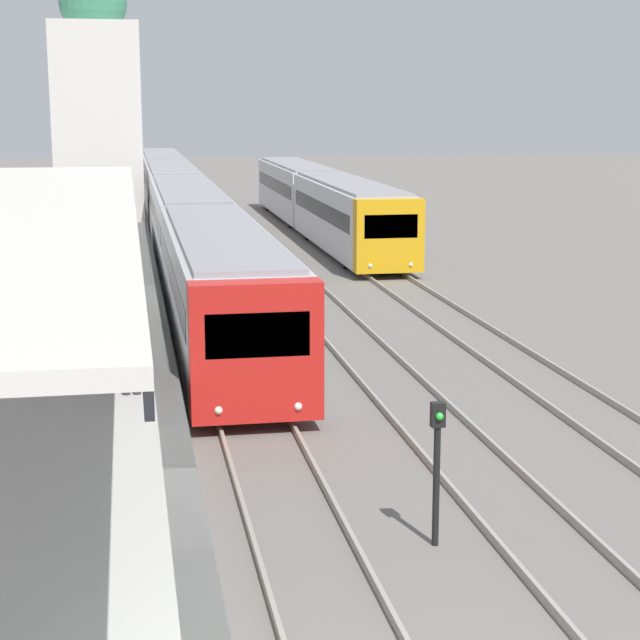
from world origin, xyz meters
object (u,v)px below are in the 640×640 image
at_px(train_near, 179,205).
at_px(signal_post_near, 437,459).
at_px(person_on_platform, 130,343).
at_px(train_far, 320,199).

height_order(train_near, signal_post_near, train_near).
bearing_deg(person_on_platform, signal_post_near, -51.21).
relative_size(person_on_platform, signal_post_near, 0.77).
bearing_deg(person_on_platform, train_far, 73.83).
relative_size(train_near, train_far, 2.08).
bearing_deg(train_far, person_on_platform, -106.17).
distance_m(train_far, signal_post_near, 37.90).
bearing_deg(train_near, train_far, 16.00).
relative_size(train_near, signal_post_near, 27.75).
bearing_deg(train_far, train_near, -164.00).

